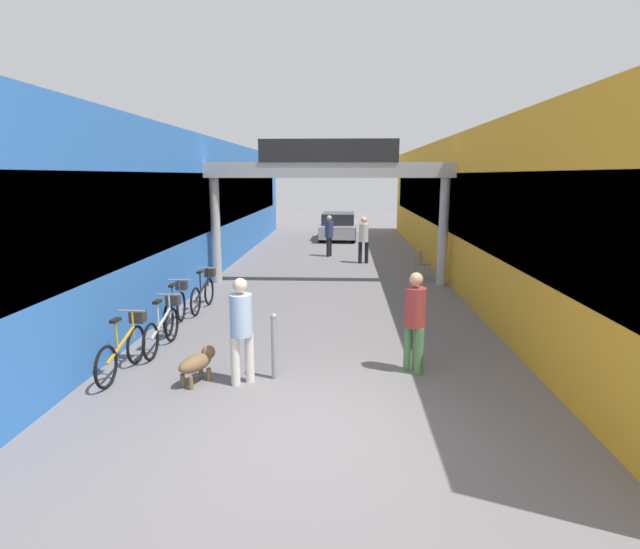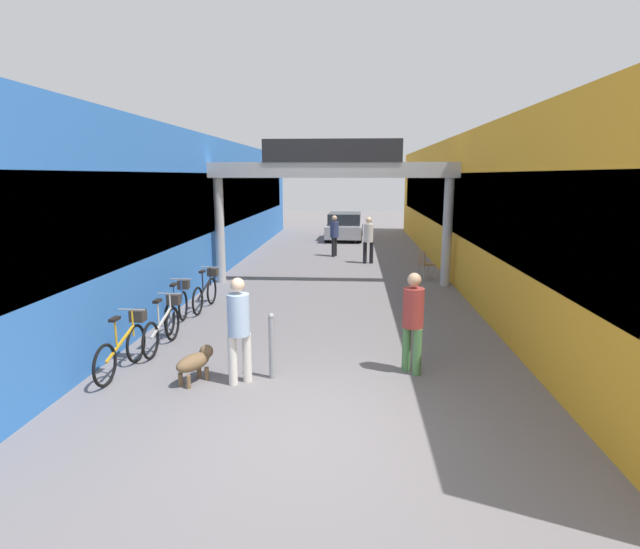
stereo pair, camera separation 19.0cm
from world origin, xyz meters
The scene contains 16 objects.
ground_plane centered at (0.00, 0.00, 0.00)m, with size 80.00×80.00×0.00m, color slate.
storefront_left centered at (-5.09, 11.00, 2.17)m, with size 3.00×26.00×4.34m.
storefront_right centered at (5.09, 11.00, 2.17)m, with size 3.00×26.00×4.34m.
arcade_sign_gateway centered at (0.00, 8.75, 3.00)m, with size 7.40×0.47×4.20m.
pedestrian_with_dog centered at (-1.10, 1.41, 0.96)m, with size 0.47×0.47×1.68m.
pedestrian_companion centered at (1.61, 2.00, 0.96)m, with size 0.48×0.48×1.67m.
pedestrian_carrying_crate centered at (1.19, 12.38, 0.98)m, with size 0.40×0.39×1.70m.
pedestrian_elderly_walking centered at (-0.12, 13.94, 0.93)m, with size 0.42×0.42×1.63m.
dog_on_leash centered at (-1.80, 1.40, 0.34)m, with size 0.57×0.76×0.54m.
bicycle_orange_nearest centered at (-3.11, 1.77, 0.44)m, with size 0.46×1.69×0.98m.
bicycle_silver_second centered at (-2.89, 2.95, 0.44)m, with size 0.46×1.69×0.98m.
bicycle_blue_third centered at (-3.10, 4.30, 0.44)m, with size 0.46×1.69×0.98m.
bicycle_black_farthest centered at (-2.92, 5.76, 0.44)m, with size 0.46×1.69×0.98m.
bollard_post_metal centered at (-0.63, 1.63, 0.55)m, with size 0.10×0.10×1.08m.
cafe_chair_wood_nearer centered at (2.85, 9.64, 0.54)m, with size 0.52×0.52×0.89m.
parked_car_silver centered at (0.19, 19.54, 0.64)m, with size 1.89×4.05×1.33m.
Camera 2 is at (0.64, -5.82, 3.19)m, focal length 28.00 mm.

